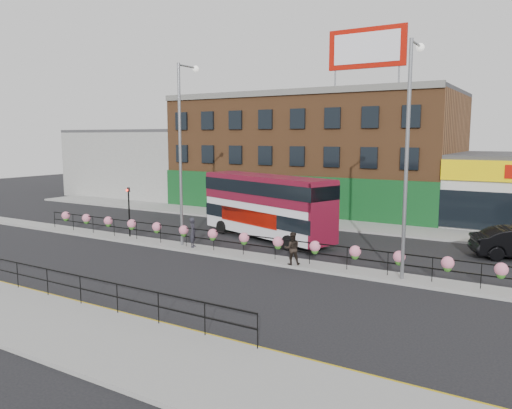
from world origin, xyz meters
The scene contains 17 objects.
ground centered at (0.00, 0.00, 0.00)m, with size 120.00×120.00×0.00m, color black.
south_pavement centered at (0.00, -12.00, 0.07)m, with size 60.00×4.00×0.15m, color gray.
north_pavement centered at (0.00, 12.00, 0.07)m, with size 60.00×4.00×0.15m, color gray.
median centered at (0.00, 0.00, 0.07)m, with size 60.00×1.60×0.15m, color gray.
yellow_line_inner centered at (0.00, -9.70, 0.01)m, with size 60.00×0.10×0.01m, color gold.
yellow_line_outer centered at (0.00, -9.88, 0.01)m, with size 60.00×0.10×0.01m, color gold.
brick_building centered at (-4.00, 19.96, 5.13)m, with size 25.00×12.21×10.30m.
warehouse_west centered at (-24.25, 20.00, 3.65)m, with size 15.50×12.00×7.30m.
billboard centered at (2.50, 14.99, 13.18)m, with size 6.00×0.29×4.40m.
median_railing centered at (0.00, 0.00, 1.05)m, with size 30.04×0.56×1.23m.
south_railing centered at (-2.00, -10.10, 0.96)m, with size 20.04×0.05×1.12m.
double_decker_bus centered at (-0.30, 4.81, 2.53)m, with size 10.40×5.59×4.12m.
pedestrian_a centered at (-2.53, 0.06, 1.02)m, with size 0.64×0.75×1.74m, color #24242C.
pedestrian_b centered at (4.28, -0.55, 0.98)m, with size 1.02×0.96×1.67m, color black.
lamp_column_west centered at (-3.47, 0.45, 6.45)m, with size 0.38×1.86×10.62m.
lamp_column_east centered at (9.72, 0.09, 6.45)m, with size 0.38×1.87×10.64m.
traffic_light_median centered at (-8.00, 0.39, 2.47)m, with size 0.15×0.28×3.65m.
Camera 1 is at (15.47, -22.51, 6.57)m, focal length 35.00 mm.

